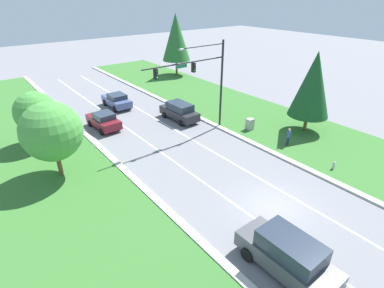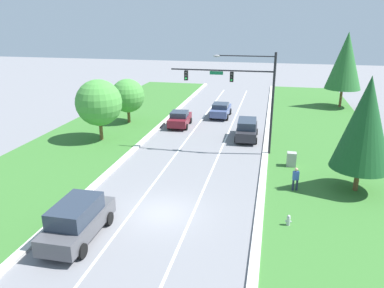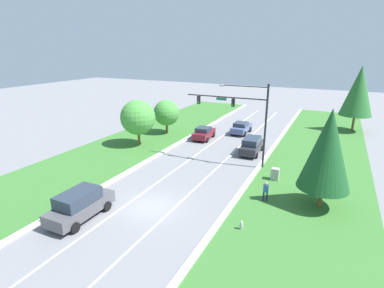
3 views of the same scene
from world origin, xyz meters
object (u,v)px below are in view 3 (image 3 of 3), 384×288
at_px(burgundy_sedan, 204,133).
at_px(pedestrian, 266,191).
at_px(oak_near_left_tree, 166,113).
at_px(conifer_far_right_tree, 359,91).
at_px(fire_hydrant, 241,226).
at_px(slate_blue_sedan, 241,128).
at_px(utility_cabinet, 275,174).
at_px(charcoal_suv, 252,145).
at_px(graphite_suv, 80,205).
at_px(conifer_near_right_tree, 327,149).
at_px(traffic_signal_mast, 242,111).
at_px(oak_far_left_tree, 138,118).

relative_size(burgundy_sedan, pedestrian, 2.55).
distance_m(oak_near_left_tree, conifer_far_right_tree, 27.21).
bearing_deg(fire_hydrant, slate_blue_sedan, 107.18).
distance_m(utility_cabinet, conifer_far_right_tree, 23.81).
bearing_deg(pedestrian, charcoal_suv, -85.45).
relative_size(burgundy_sedan, oak_near_left_tree, 0.89).
relative_size(graphite_suv, fire_hydrant, 7.24).
distance_m(conifer_near_right_tree, oak_near_left_tree, 24.77).
distance_m(charcoal_suv, pedestrian, 11.58).
bearing_deg(burgundy_sedan, charcoal_suv, -24.23).
height_order(graphite_suv, conifer_far_right_tree, conifer_far_right_tree).
xyz_separation_m(traffic_signal_mast, burgundy_sedan, (-7.13, 6.73, -4.81)).
height_order(charcoal_suv, oak_far_left_tree, oak_far_left_tree).
bearing_deg(charcoal_suv, traffic_signal_mast, -94.48).
height_order(charcoal_suv, conifer_near_right_tree, conifer_near_right_tree).
bearing_deg(charcoal_suv, burgundy_sedan, 157.06).
relative_size(pedestrian, conifer_far_right_tree, 0.18).
xyz_separation_m(slate_blue_sedan, oak_near_left_tree, (-9.47, -4.77, 2.18)).
distance_m(slate_blue_sedan, pedestrian, 20.04).
relative_size(slate_blue_sedan, utility_cabinet, 3.83).
distance_m(utility_cabinet, fire_hydrant, 9.08).
xyz_separation_m(graphite_suv, oak_far_left_tree, (-6.12, 15.65, 2.53)).
xyz_separation_m(traffic_signal_mast, utility_cabinet, (4.13, -2.50, -5.06)).
relative_size(conifer_far_right_tree, oak_far_left_tree, 1.64).
distance_m(traffic_signal_mast, conifer_far_right_tree, 22.50).
bearing_deg(conifer_near_right_tree, utility_cabinet, 139.20).
height_order(traffic_signal_mast, pedestrian, traffic_signal_mast).
xyz_separation_m(pedestrian, fire_hydrant, (-0.52, -4.65, -0.59)).
relative_size(slate_blue_sedan, pedestrian, 2.67).
height_order(slate_blue_sedan, burgundy_sedan, burgundy_sedan).
xyz_separation_m(burgundy_sedan, oak_near_left_tree, (-5.79, 0.10, 2.20)).
bearing_deg(graphite_suv, slate_blue_sedan, 81.91).
distance_m(graphite_suv, pedestrian, 13.99).
distance_m(slate_blue_sedan, conifer_far_right_tree, 17.23).
relative_size(utility_cabinet, pedestrian, 0.70).
bearing_deg(fire_hydrant, conifer_far_right_tree, 77.08).
bearing_deg(conifer_near_right_tree, slate_blue_sedan, 123.48).
xyz_separation_m(graphite_suv, oak_near_left_tree, (-5.84, 21.97, 1.95)).
distance_m(conifer_near_right_tree, oak_far_left_tree, 22.39).
distance_m(conifer_near_right_tree, conifer_far_right_tree, 25.88).
height_order(traffic_signal_mast, oak_far_left_tree, traffic_signal_mast).
distance_m(charcoal_suv, oak_near_left_tree, 13.56).
bearing_deg(oak_near_left_tree, graphite_suv, -75.10).
distance_m(burgundy_sedan, utility_cabinet, 14.56).
distance_m(charcoal_suv, utility_cabinet, 7.56).
bearing_deg(oak_far_left_tree, graphite_suv, -68.65).
bearing_deg(graphite_suv, traffic_signal_mast, 64.62).
bearing_deg(graphite_suv, charcoal_suv, 68.85).
height_order(slate_blue_sedan, pedestrian, pedestrian).
xyz_separation_m(conifer_far_right_tree, oak_far_left_tree, (-24.08, -19.19, -2.31)).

